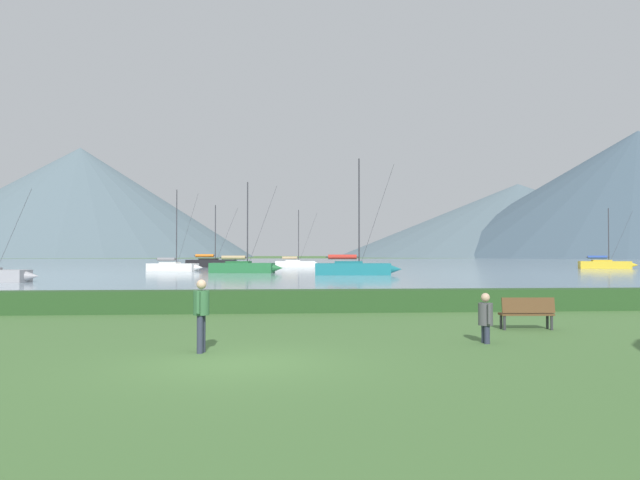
% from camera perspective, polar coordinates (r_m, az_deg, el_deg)
% --- Properties ---
extents(ground_plane, '(1000.00, 1000.00, 0.00)m').
position_cam_1_polar(ground_plane, '(12.93, -7.64, -11.20)').
color(ground_plane, '#477038').
extents(harbor_water, '(320.00, 246.00, 0.00)m').
position_cam_1_polar(harbor_water, '(149.73, -4.80, -2.09)').
color(harbor_water, '#8499A8').
rests_on(harbor_water, ground_plane).
extents(hedge_line, '(80.00, 1.20, 0.84)m').
position_cam_1_polar(hedge_line, '(23.79, -6.19, -5.62)').
color(hedge_line, '#284C23').
rests_on(hedge_line, ground_plane).
extents(sailboat_slip_0, '(7.30, 3.96, 10.24)m').
position_cam_1_polar(sailboat_slip_0, '(79.84, -13.35, -2.38)').
color(sailboat_slip_0, white).
rests_on(sailboat_slip_0, harbor_water).
extents(sailboat_slip_1, '(8.16, 4.42, 8.87)m').
position_cam_1_polar(sailboat_slip_1, '(100.02, 24.77, -2.03)').
color(sailboat_slip_1, gold).
rests_on(sailboat_slip_1, harbor_water).
extents(sailboat_slip_2, '(8.55, 3.83, 10.45)m').
position_cam_1_polar(sailboat_slip_2, '(71.68, -7.09, -2.46)').
color(sailboat_slip_2, '#236B38').
rests_on(sailboat_slip_2, harbor_water).
extents(sailboat_slip_4, '(9.07, 3.48, 12.11)m').
position_cam_1_polar(sailboat_slip_4, '(64.30, 3.14, -2.57)').
color(sailboat_slip_4, '#19707A').
rests_on(sailboat_slip_4, harbor_water).
extents(sailboat_slip_5, '(9.08, 3.72, 10.01)m').
position_cam_1_polar(sailboat_slip_5, '(100.78, -9.91, -2.08)').
color(sailboat_slip_5, black).
rests_on(sailboat_slip_5, harbor_water).
extents(sailboat_slip_8, '(7.44, 2.54, 9.27)m').
position_cam_1_polar(sailboat_slip_8, '(99.96, -2.24, -2.17)').
color(sailboat_slip_8, white).
rests_on(sailboat_slip_8, harbor_water).
extents(park_bench_near_path, '(1.57, 0.57, 0.95)m').
position_cam_1_polar(park_bench_near_path, '(19.25, 18.50, -6.27)').
color(park_bench_near_path, brown).
rests_on(park_bench_near_path, ground_plane).
extents(person_seated_viewer, '(0.36, 0.57, 1.25)m').
position_cam_1_polar(person_seated_viewer, '(16.07, 14.98, -6.74)').
color(person_seated_viewer, '#2D3347').
rests_on(person_seated_viewer, ground_plane).
extents(person_standing_walker, '(0.36, 0.56, 1.65)m').
position_cam_1_polar(person_standing_walker, '(14.29, -10.87, -6.30)').
color(person_standing_walker, '#2D3347').
rests_on(person_standing_walker, ground_plane).
extents(distant_hill_west_ridge, '(214.66, 214.66, 67.81)m').
position_cam_1_polar(distant_hill_west_ridge, '(411.52, -21.22, 3.26)').
color(distant_hill_west_ridge, slate).
rests_on(distant_hill_west_ridge, ground_plane).
extents(distant_hill_central_peak, '(239.36, 239.36, 69.87)m').
position_cam_1_polar(distant_hill_central_peak, '(383.27, 27.26, 3.79)').
color(distant_hill_central_peak, '#425666').
rests_on(distant_hill_central_peak, ground_plane).
extents(distant_hill_east_ridge, '(224.64, 224.64, 45.15)m').
position_cam_1_polar(distant_hill_east_ridge, '(400.83, 17.76, 1.73)').
color(distant_hill_east_ridge, slate).
rests_on(distant_hill_east_ridge, ground_plane).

